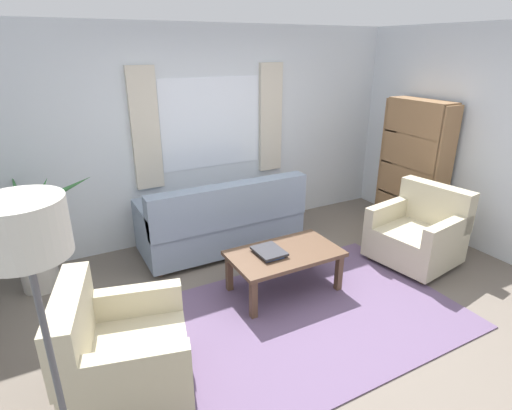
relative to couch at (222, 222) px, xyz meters
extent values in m
plane|color=#6B6056|center=(0.16, -1.59, -0.37)|extent=(6.24, 6.24, 0.00)
cube|color=silver|center=(0.16, 0.67, 0.93)|extent=(5.32, 0.12, 2.60)
cube|color=white|center=(0.16, 0.61, 1.08)|extent=(1.30, 0.01, 1.10)
cube|color=beige|center=(-0.67, 0.58, 1.08)|extent=(0.32, 0.06, 1.40)
cube|color=beige|center=(0.99, 0.58, 1.08)|extent=(0.32, 0.06, 1.40)
cube|color=#604C6B|center=(0.16, -1.59, -0.36)|extent=(2.76, 1.88, 0.01)
cube|color=gray|center=(0.00, 0.07, -0.12)|extent=(1.90, 0.80, 0.38)
cube|color=gray|center=(0.00, -0.25, 0.31)|extent=(1.90, 0.20, 0.48)
cube|color=gray|center=(0.87, 0.07, 0.19)|extent=(0.16, 0.80, 0.24)
cube|color=gray|center=(-0.87, 0.07, 0.19)|extent=(0.16, 0.80, 0.24)
cylinder|color=brown|center=(0.85, 0.37, -0.34)|extent=(0.06, 0.06, 0.06)
cylinder|color=brown|center=(-0.85, 0.37, -0.34)|extent=(0.06, 0.06, 0.06)
cylinder|color=brown|center=(0.85, -0.23, -0.34)|extent=(0.06, 0.06, 0.06)
cylinder|color=brown|center=(-0.85, -0.23, -0.34)|extent=(0.06, 0.06, 0.06)
cube|color=#BCB293|center=(-1.47, -1.72, -0.13)|extent=(0.98, 1.01, 0.36)
cube|color=#BCB293|center=(-1.79, -1.64, 0.28)|extent=(0.38, 0.86, 0.46)
cube|color=#BCB293|center=(-1.56, -2.07, 0.16)|extent=(0.81, 0.31, 0.22)
cube|color=#BCB293|center=(-1.39, -1.37, 0.16)|extent=(0.81, 0.31, 0.22)
cylinder|color=brown|center=(-1.08, -1.47, -0.34)|extent=(0.05, 0.05, 0.06)
cylinder|color=brown|center=(-1.70, -1.31, -0.34)|extent=(0.05, 0.05, 0.06)
cube|color=#BCB293|center=(1.79, -1.32, -0.13)|extent=(0.92, 0.95, 0.36)
cube|color=#BCB293|center=(2.12, -1.27, 0.28)|extent=(0.31, 0.86, 0.46)
cube|color=#BCB293|center=(1.74, -0.96, 0.16)|extent=(0.81, 0.24, 0.22)
cube|color=#BCB293|center=(1.85, -1.67, 0.16)|extent=(0.81, 0.24, 0.22)
cylinder|color=brown|center=(1.43, -1.03, -0.34)|extent=(0.05, 0.05, 0.06)
cylinder|color=brown|center=(1.53, -1.70, -0.34)|extent=(0.05, 0.05, 0.06)
cylinder|color=brown|center=(2.06, -0.93, -0.34)|extent=(0.05, 0.05, 0.06)
cylinder|color=brown|center=(2.16, -1.61, -0.34)|extent=(0.05, 0.05, 0.06)
cube|color=brown|center=(0.18, -1.11, 0.05)|extent=(1.10, 0.64, 0.04)
cube|color=brown|center=(-0.31, -1.37, -0.17)|extent=(0.06, 0.06, 0.40)
cube|color=brown|center=(0.67, -1.37, -0.17)|extent=(0.06, 0.06, 0.40)
cube|color=brown|center=(-0.31, -0.85, -0.17)|extent=(0.06, 0.06, 0.40)
cube|color=brown|center=(0.67, -0.85, -0.17)|extent=(0.06, 0.06, 0.40)
cube|color=#335199|center=(0.02, -1.07, 0.08)|extent=(0.21, 0.30, 0.02)
cube|color=#2D2D33|center=(0.02, -1.08, 0.11)|extent=(0.27, 0.33, 0.02)
cylinder|color=#B7B2A8|center=(-2.00, 0.13, -0.22)|extent=(0.35, 0.35, 0.29)
cylinder|color=brown|center=(-2.00, 0.13, 0.17)|extent=(0.07, 0.07, 0.49)
cone|color=#38753D|center=(-1.67, 0.07, 0.65)|extent=(0.65, 0.24, 0.37)
cone|color=#38753D|center=(-1.85, 0.31, 0.58)|extent=(0.31, 0.42, 0.35)
cone|color=#38753D|center=(-2.06, 0.40, 0.61)|extent=(0.17, 0.56, 0.31)
cone|color=#38753D|center=(-2.11, -0.12, 0.61)|extent=(0.25, 0.51, 0.39)
cone|color=#38753D|center=(-1.84, -0.16, 0.65)|extent=(0.32, 0.62, 0.41)
cube|color=olive|center=(2.54, -0.99, 0.48)|extent=(0.30, 0.04, 1.70)
cube|color=olive|center=(2.54, -0.09, 0.48)|extent=(0.30, 0.04, 1.70)
cube|color=olive|center=(2.40, -0.54, 0.48)|extent=(0.02, 0.90, 1.70)
cube|color=olive|center=(2.54, -0.54, -0.36)|extent=(0.30, 0.86, 0.02)
cube|color=olive|center=(2.54, -0.54, 0.07)|extent=(0.30, 0.86, 0.02)
cube|color=olive|center=(2.54, -0.54, 0.49)|extent=(0.30, 0.86, 0.02)
cube|color=olive|center=(2.54, -0.54, 0.92)|extent=(0.30, 0.86, 0.02)
cube|color=olive|center=(2.54, -0.54, 1.34)|extent=(0.30, 0.86, 0.02)
cube|color=#335199|center=(2.54, -0.89, 0.22)|extent=(0.25, 0.08, 0.29)
cube|color=orange|center=(2.54, -0.80, 0.17)|extent=(0.24, 0.08, 0.19)
cube|color=#335199|center=(2.54, -0.71, 0.21)|extent=(0.23, 0.07, 0.26)
cube|color=#B23833|center=(2.54, -0.61, 0.17)|extent=(0.25, 0.08, 0.19)
cube|color=#7F478C|center=(2.54, -0.53, 0.20)|extent=(0.26, 0.05, 0.25)
cube|color=#335199|center=(2.54, -0.45, 0.21)|extent=(0.27, 0.07, 0.27)
cube|color=#5B8E93|center=(2.54, -0.36, 0.22)|extent=(0.26, 0.09, 0.29)
cylinder|color=#4C4C51|center=(-1.89, -2.44, 0.43)|extent=(0.03, 0.03, 1.53)
cylinder|color=beige|center=(-1.89, -2.44, 1.31)|extent=(0.35, 0.35, 0.24)
camera|label=1|loc=(-1.78, -4.14, 1.97)|focal=28.69mm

